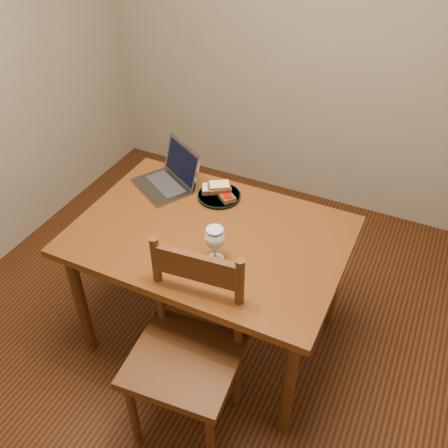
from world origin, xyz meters
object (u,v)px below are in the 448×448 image
at_px(plate, 219,196).
at_px(milk_glass, 215,244).
at_px(table, 210,246).
at_px(chair, 186,347).
at_px(laptop, 171,175).

bearing_deg(plate, milk_glass, -66.15).
relative_size(table, plate, 5.71).
height_order(plate, milk_glass, milk_glass).
xyz_separation_m(table, chair, (0.14, -0.50, -0.12)).
xyz_separation_m(chair, milk_glass, (-0.03, 0.35, 0.30)).
bearing_deg(milk_glass, plate, 113.85).
bearing_deg(laptop, table, -6.43).
relative_size(plate, milk_glass, 1.26).
bearing_deg(table, plate, 107.11).
xyz_separation_m(table, milk_glass, (0.11, -0.15, 0.18)).
height_order(table, laptop, laptop).
bearing_deg(chair, laptop, 117.93).
bearing_deg(milk_glass, chair, -85.00).
xyz_separation_m(chair, plate, (-0.22, 0.78, 0.22)).
height_order(plate, laptop, laptop).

